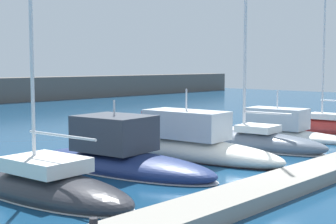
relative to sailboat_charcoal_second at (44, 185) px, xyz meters
The scene contains 9 objects.
ground_plane 8.98m from the sailboat_charcoal_second, 23.11° to the right, with size 120.00×120.00×0.00m, color navy.
dock_pier 10.00m from the sailboat_charcoal_second, 34.35° to the right, with size 33.51×1.71×0.49m, color gray.
sailboat_charcoal_second is the anchor object (origin of this frame).
motorboat_navy_third 4.61m from the sailboat_charcoal_second, 14.03° to the left, with size 4.05×9.33×3.25m.
motorboat_ivory_fourth 8.69m from the sailboat_charcoal_second, ahead, with size 3.13×9.25×3.61m.
sailboat_slate_fifth 12.90m from the sailboat_charcoal_second, ahead, with size 3.19×8.29×14.22m.
motorboat_white_sixth 17.24m from the sailboat_charcoal_second, ahead, with size 3.09×9.55×3.18m.
sailboat_red_seventh 21.38m from the sailboat_charcoal_second, ahead, with size 3.01×7.53×14.54m.
mooring_buoy_red 29.62m from the sailboat_charcoal_second, 38.92° to the left, with size 0.58×0.58×0.58m, color red.
Camera 1 is at (-17.66, -10.92, 4.38)m, focal length 53.89 mm.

